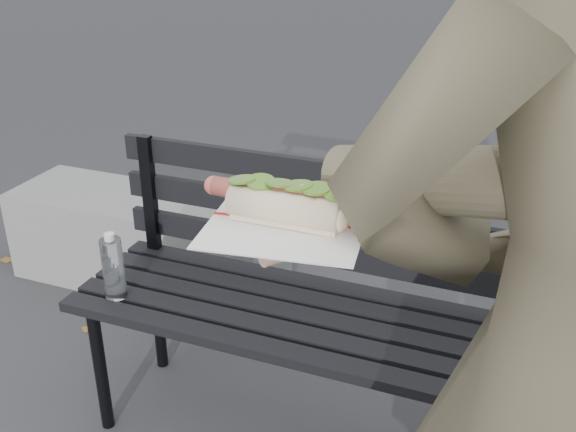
{
  "coord_description": "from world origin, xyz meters",
  "views": [
    {
      "loc": [
        0.39,
        -0.67,
        1.56
      ],
      "look_at": [
        0.12,
        0.02,
        1.21
      ],
      "focal_mm": 42.0,
      "sensor_mm": 36.0,
      "label": 1
    }
  ],
  "objects": [
    {
      "name": "park_bench",
      "position": [
        -0.12,
        0.93,
        0.52
      ],
      "size": [
        1.5,
        0.44,
        0.88
      ],
      "color": "black",
      "rests_on": "ground"
    },
    {
      "name": "concrete_block",
      "position": [
        -1.14,
        1.54,
        0.2
      ],
      "size": [
        1.2,
        0.4,
        0.4
      ],
      "primitive_type": "cube",
      "color": "slate",
      "rests_on": "ground"
    },
    {
      "name": "held_hotdog",
      "position": [
        0.31,
        0.09,
        1.24
      ],
      "size": [
        0.62,
        0.31,
        0.2
      ],
      "color": "#4B4932"
    }
  ]
}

